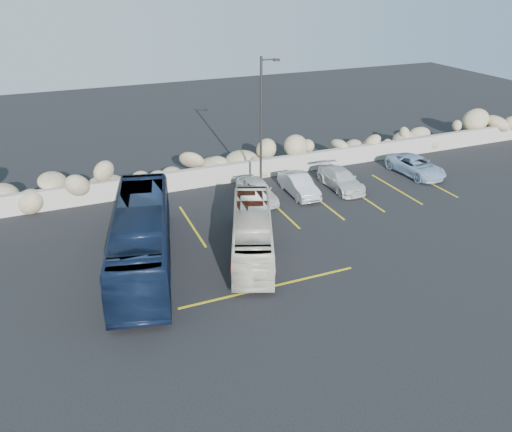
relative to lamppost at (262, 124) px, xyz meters
name	(u,v)px	position (x,y,z in m)	size (l,w,h in m)	color
ground	(293,284)	(-2.56, -9.50, -4.30)	(90.00, 90.00, 0.00)	black
seawall	(208,176)	(-2.56, 2.50, -3.70)	(60.00, 0.40, 1.20)	#99968B
riprap_pile	(202,159)	(-2.56, 3.70, -3.00)	(54.00, 2.80, 2.60)	#998964
parking_lines	(324,214)	(2.09, -3.93, -4.29)	(18.16, 9.36, 0.01)	gold
lamppost	(262,124)	(0.00, 0.00, 0.00)	(1.14, 0.18, 8.00)	#292625
vintage_bus	(252,232)	(-3.13, -6.25, -3.25)	(1.76, 7.52, 2.09)	silver
tour_coach	(142,237)	(-8.10, -5.40, -2.89)	(2.36, 10.07, 2.80)	black
car_a	(257,190)	(-0.62, -0.77, -3.66)	(1.50, 3.73, 1.27)	silver
car_b	(299,185)	(2.02, -0.95, -3.69)	(1.28, 3.66, 1.20)	silver
car_c	(341,179)	(4.84, -1.05, -3.71)	(1.63, 4.00, 1.16)	silver
car_d	(416,166)	(10.59, -0.96, -3.70)	(1.97, 4.28, 1.19)	#8FAACB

